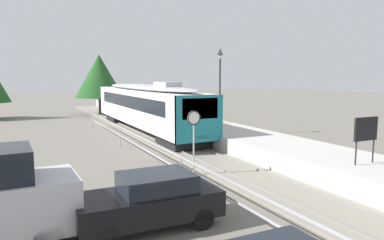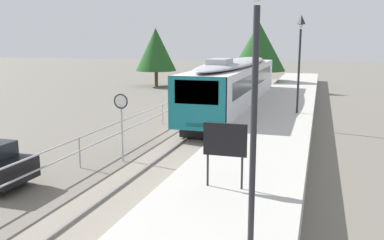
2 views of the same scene
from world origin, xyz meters
name	(u,v)px [view 1 (image 1 of 2)]	position (x,y,z in m)	size (l,w,h in m)	color
ground_plane	(121,143)	(-3.00, 22.00, 0.00)	(160.00, 160.00, 0.00)	#6B665B
track_rails	(165,139)	(0.00, 22.00, 0.03)	(3.20, 60.00, 0.14)	gray
commuter_train	(145,104)	(0.00, 26.01, 2.14)	(2.82, 18.66, 3.74)	silver
station_platform	(207,130)	(3.25, 22.00, 0.45)	(3.90, 60.00, 0.90)	#B7B5AD
platform_lamp_mid_platform	(220,71)	(4.32, 22.09, 4.62)	(0.34, 0.34, 5.35)	#232328
platform_notice_board	(366,131)	(3.09, 9.07, 2.19)	(1.20, 0.08, 1.80)	#232328
speed_limit_sign	(194,127)	(-2.11, 13.28, 2.12)	(0.61, 0.10, 2.81)	#9EA0A5
carpark_fence	(181,165)	(-3.30, 12.00, 0.91)	(0.06, 36.06, 1.25)	#9EA0A5
parked_hatchback_black	(150,200)	(-5.54, 9.12, 0.79)	(4.01, 1.79, 1.53)	black
tree_behind_carpark	(99,76)	(-0.51, 40.33, 4.30)	(5.34, 5.34, 6.69)	brown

